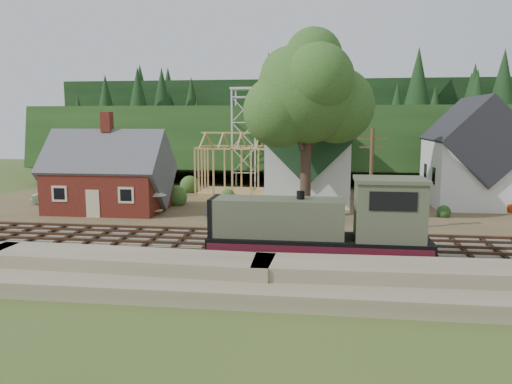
# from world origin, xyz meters

# --- Properties ---
(ground) EXTENTS (140.00, 140.00, 0.00)m
(ground) POSITION_xyz_m (0.00, 0.00, 0.00)
(ground) COLOR #384C1E
(ground) RESTS_ON ground
(embankment) EXTENTS (64.00, 5.00, 1.60)m
(embankment) POSITION_xyz_m (0.00, -8.50, 0.00)
(embankment) COLOR #7F7259
(embankment) RESTS_ON ground
(railroad_bed) EXTENTS (64.00, 11.00, 0.16)m
(railroad_bed) POSITION_xyz_m (0.00, 0.00, 0.08)
(railroad_bed) COLOR #726B5B
(railroad_bed) RESTS_ON ground
(village_flat) EXTENTS (64.00, 26.00, 0.30)m
(village_flat) POSITION_xyz_m (0.00, 18.00, 0.15)
(village_flat) COLOR brown
(village_flat) RESTS_ON ground
(hillside) EXTENTS (70.00, 28.96, 12.74)m
(hillside) POSITION_xyz_m (0.00, 42.00, 0.00)
(hillside) COLOR #1E3F19
(hillside) RESTS_ON ground
(ridge) EXTENTS (80.00, 20.00, 12.00)m
(ridge) POSITION_xyz_m (0.00, 58.00, 0.00)
(ridge) COLOR black
(ridge) RESTS_ON ground
(depot) EXTENTS (10.80, 7.41, 9.00)m
(depot) POSITION_xyz_m (-16.00, 11.00, 3.21)
(depot) COLOR #521612
(depot) RESTS_ON village_flat
(church) EXTENTS (8.40, 15.17, 13.00)m
(church) POSITION_xyz_m (2.00, 19.68, 5.18)
(church) COLOR silver
(church) RESTS_ON village_flat
(farmhouse) EXTENTS (8.40, 10.80, 10.60)m
(farmhouse) POSITION_xyz_m (18.00, 19.00, 4.87)
(farmhouse) COLOR silver
(farmhouse) RESTS_ON village_flat
(timber_frame) EXTENTS (8.20, 6.20, 6.99)m
(timber_frame) POSITION_xyz_m (-6.00, 22.00, 3.27)
(timber_frame) COLOR tan
(timber_frame) RESTS_ON village_flat
(lattice_tower) EXTENTS (3.20, 3.20, 12.12)m
(lattice_tower) POSITION_xyz_m (-6.00, 28.00, 10.03)
(lattice_tower) COLOR silver
(lattice_tower) RESTS_ON village_flat
(big_tree) EXTENTS (10.90, 8.40, 14.70)m
(big_tree) POSITION_xyz_m (2.17, 10.08, 10.22)
(big_tree) COLOR #38281E
(big_tree) RESTS_ON village_flat
(telegraph_pole_near) EXTENTS (2.20, 0.28, 8.00)m
(telegraph_pole_near) POSITION_xyz_m (7.00, 5.20, 4.25)
(telegraph_pole_near) COLOR #4C331E
(telegraph_pole_near) RESTS_ON ground
(locomotive) EXTENTS (12.86, 3.22, 5.12)m
(locomotive) POSITION_xyz_m (3.74, -3.00, 2.24)
(locomotive) COLOR black
(locomotive) RESTS_ON railroad_bed
(car_blue) EXTENTS (2.44, 3.95, 1.25)m
(car_blue) POSITION_xyz_m (-5.56, 8.64, 0.93)
(car_blue) COLOR #5579B8
(car_blue) RESTS_ON village_flat
(car_green) EXTENTS (4.16, 2.76, 1.30)m
(car_green) POSITION_xyz_m (-23.27, 13.89, 0.95)
(car_green) COLOR #7BB17A
(car_green) RESTS_ON village_flat
(car_red) EXTENTS (5.27, 3.97, 1.33)m
(car_red) POSITION_xyz_m (20.16, 14.95, 0.97)
(car_red) COLOR #B4340E
(car_red) RESTS_ON village_flat
(patio_set) EXTENTS (1.97, 1.97, 2.20)m
(patio_set) POSITION_xyz_m (-11.09, 9.33, 2.17)
(patio_set) COLOR silver
(patio_set) RESTS_ON village_flat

